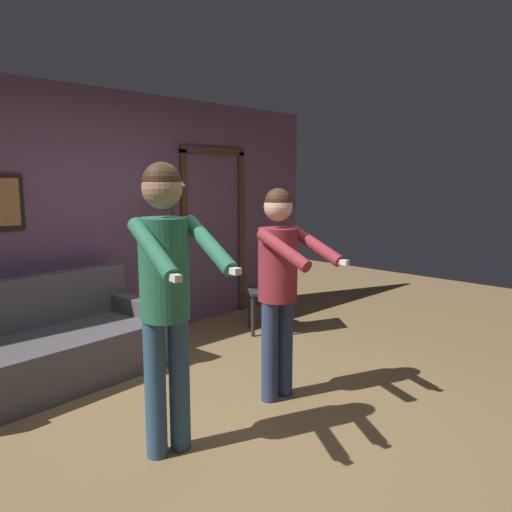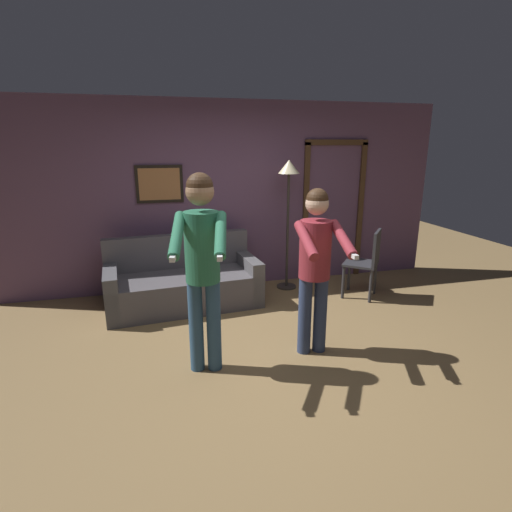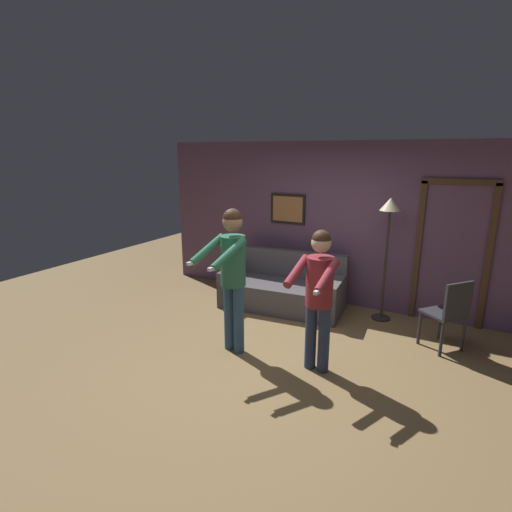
% 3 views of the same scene
% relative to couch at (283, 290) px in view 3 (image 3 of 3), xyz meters
% --- Properties ---
extents(ground_plane, '(12.00, 12.00, 0.00)m').
position_rel_couch_xyz_m(ground_plane, '(0.68, -1.58, -0.28)').
color(ground_plane, olive).
extents(back_wall_assembly, '(6.40, 0.10, 2.60)m').
position_rel_couch_xyz_m(back_wall_assembly, '(0.70, 0.64, 1.02)').
color(back_wall_assembly, '#644664').
rests_on(back_wall_assembly, ground_plane).
extents(couch, '(1.97, 1.01, 0.87)m').
position_rel_couch_xyz_m(couch, '(0.00, 0.00, 0.00)').
color(couch, '#534F54').
rests_on(couch, ground_plane).
extents(torchiere_lamp, '(0.29, 0.29, 1.81)m').
position_rel_couch_xyz_m(torchiere_lamp, '(1.50, 0.28, 1.18)').
color(torchiere_lamp, '#332D28').
rests_on(torchiere_lamp, ground_plane).
extents(person_standing_left, '(0.52, 0.74, 1.80)m').
position_rel_couch_xyz_m(person_standing_left, '(0.07, -1.63, 0.83)').
color(person_standing_left, '#2F5274').
rests_on(person_standing_left, ground_plane).
extents(person_standing_right, '(0.45, 0.69, 1.64)m').
position_rel_couch_xyz_m(person_standing_right, '(1.14, -1.57, 0.70)').
color(person_standing_right, navy).
rests_on(person_standing_right, ground_plane).
extents(dining_chair_distant, '(0.59, 0.59, 0.93)m').
position_rel_couch_xyz_m(dining_chair_distant, '(2.42, -0.35, 0.25)').
color(dining_chair_distant, '#2D2D33').
rests_on(dining_chair_distant, ground_plane).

